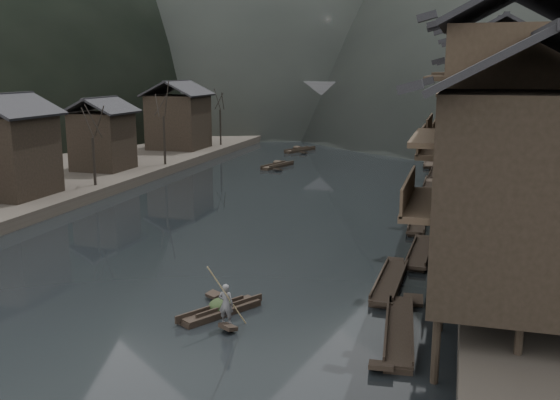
% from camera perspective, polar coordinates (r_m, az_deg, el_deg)
% --- Properties ---
extents(water, '(300.00, 300.00, 0.00)m').
position_cam_1_polar(water, '(36.83, -8.06, -5.84)').
color(water, black).
rests_on(water, ground).
extents(left_bank, '(40.00, 200.00, 1.20)m').
position_cam_1_polar(left_bank, '(87.99, -18.33, 4.47)').
color(left_bank, '#2D2823').
rests_on(left_bank, ground).
extents(stilt_houses, '(9.00, 67.60, 15.76)m').
position_cam_1_polar(stilt_houses, '(51.23, 19.42, 8.97)').
color(stilt_houses, black).
rests_on(stilt_houses, ground).
extents(left_houses, '(8.10, 53.20, 8.73)m').
position_cam_1_polar(left_houses, '(63.00, -17.87, 6.38)').
color(left_houses, black).
rests_on(left_houses, left_bank).
extents(bare_trees, '(3.84, 60.90, 7.68)m').
position_cam_1_polar(bare_trees, '(57.53, -17.33, 6.69)').
color(bare_trees, black).
rests_on(bare_trees, left_bank).
extents(moored_sampans, '(3.20, 68.16, 0.47)m').
position_cam_1_polar(moored_sampans, '(56.53, 13.16, 0.46)').
color(moored_sampans, black).
rests_on(moored_sampans, water).
extents(midriver_boats, '(17.18, 43.07, 0.45)m').
position_cam_1_polar(midriver_boats, '(89.05, 5.91, 4.84)').
color(midriver_boats, black).
rests_on(midriver_boats, water).
extents(stone_bridge, '(40.00, 6.00, 9.00)m').
position_cam_1_polar(stone_bridge, '(105.09, 8.27, 8.55)').
color(stone_bridge, '#4C4C4F').
rests_on(stone_bridge, ground).
extents(hero_sampan, '(3.01, 4.31, 0.43)m').
position_cam_1_polar(hero_sampan, '(29.45, -5.47, -9.99)').
color(hero_sampan, black).
rests_on(hero_sampan, water).
extents(cargo_heap, '(1.00, 1.31, 0.60)m').
position_cam_1_polar(cargo_heap, '(29.45, -5.55, -8.89)').
color(cargo_heap, black).
rests_on(cargo_heap, hero_sampan).
extents(boatman, '(0.67, 0.44, 1.83)m').
position_cam_1_polar(boatman, '(27.57, -4.97, -9.00)').
color(boatman, '#525254').
rests_on(boatman, hero_sampan).
extents(bamboo_pole, '(1.30, 2.05, 3.61)m').
position_cam_1_polar(bamboo_pole, '(26.65, -4.67, -3.58)').
color(bamboo_pole, '#8C7A51').
rests_on(bamboo_pole, boatman).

